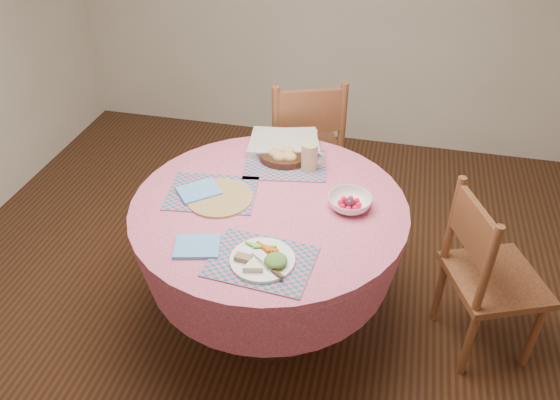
{
  "coord_description": "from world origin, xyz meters",
  "views": [
    {
      "loc": [
        0.49,
        -1.89,
        2.19
      ],
      "look_at": [
        0.05,
        0.0,
        0.78
      ],
      "focal_mm": 35.0,
      "sensor_mm": 36.0,
      "label": 1
    }
  ],
  "objects_px": {
    "dining_table": "(270,237)",
    "dinner_plate": "(264,259)",
    "latte_mug": "(310,157)",
    "chair_right": "(486,274)",
    "wicker_trivet": "(220,198)",
    "bread_bowl": "(283,156)",
    "chair_back": "(304,149)",
    "fruit_bowl": "(350,203)"
  },
  "relations": [
    {
      "from": "fruit_bowl",
      "to": "bread_bowl",
      "type": "bearing_deg",
      "value": 140.83
    },
    {
      "from": "bread_bowl",
      "to": "latte_mug",
      "type": "relative_size",
      "value": 1.68
    },
    {
      "from": "chair_right",
      "to": "fruit_bowl",
      "type": "xyz_separation_m",
      "value": [
        -0.64,
        -0.03,
        0.31
      ]
    },
    {
      "from": "chair_right",
      "to": "latte_mug",
      "type": "height_order",
      "value": "same"
    },
    {
      "from": "chair_right",
      "to": "latte_mug",
      "type": "relative_size",
      "value": 6.52
    },
    {
      "from": "bread_bowl",
      "to": "chair_back",
      "type": "bearing_deg",
      "value": 89.28
    },
    {
      "from": "dining_table",
      "to": "latte_mug",
      "type": "xyz_separation_m",
      "value": [
        0.12,
        0.32,
        0.27
      ]
    },
    {
      "from": "latte_mug",
      "to": "wicker_trivet",
      "type": "bearing_deg",
      "value": -136.79
    },
    {
      "from": "dining_table",
      "to": "latte_mug",
      "type": "distance_m",
      "value": 0.43
    },
    {
      "from": "bread_bowl",
      "to": "fruit_bowl",
      "type": "distance_m",
      "value": 0.48
    },
    {
      "from": "dining_table",
      "to": "bread_bowl",
      "type": "height_order",
      "value": "bread_bowl"
    },
    {
      "from": "dining_table",
      "to": "chair_back",
      "type": "height_order",
      "value": "chair_back"
    },
    {
      "from": "chair_right",
      "to": "bread_bowl",
      "type": "xyz_separation_m",
      "value": [
        -1.01,
        0.27,
        0.32
      ]
    },
    {
      "from": "dining_table",
      "to": "fruit_bowl",
      "type": "bearing_deg",
      "value": 8.32
    },
    {
      "from": "bread_bowl",
      "to": "dinner_plate",
      "type": "bearing_deg",
      "value": -82.73
    },
    {
      "from": "wicker_trivet",
      "to": "dinner_plate",
      "type": "bearing_deg",
      "value": -50.83
    },
    {
      "from": "latte_mug",
      "to": "chair_right",
      "type": "bearing_deg",
      "value": -15.25
    },
    {
      "from": "dinner_plate",
      "to": "fruit_bowl",
      "type": "xyz_separation_m",
      "value": [
        0.28,
        0.43,
        0.01
      ]
    },
    {
      "from": "dining_table",
      "to": "wicker_trivet",
      "type": "relative_size",
      "value": 4.13
    },
    {
      "from": "fruit_bowl",
      "to": "latte_mug",
      "type": "bearing_deg",
      "value": 130.72
    },
    {
      "from": "bread_bowl",
      "to": "latte_mug",
      "type": "height_order",
      "value": "latte_mug"
    },
    {
      "from": "chair_right",
      "to": "latte_mug",
      "type": "xyz_separation_m",
      "value": [
        -0.87,
        0.24,
        0.36
      ]
    },
    {
      "from": "dining_table",
      "to": "latte_mug",
      "type": "bearing_deg",
      "value": 68.67
    },
    {
      "from": "chair_right",
      "to": "wicker_trivet",
      "type": "height_order",
      "value": "chair_right"
    },
    {
      "from": "chair_right",
      "to": "dining_table",
      "type": "bearing_deg",
      "value": 72.35
    },
    {
      "from": "dining_table",
      "to": "chair_right",
      "type": "height_order",
      "value": "chair_right"
    },
    {
      "from": "dining_table",
      "to": "chair_back",
      "type": "bearing_deg",
      "value": 90.74
    },
    {
      "from": "chair_back",
      "to": "fruit_bowl",
      "type": "xyz_separation_m",
      "value": [
        0.36,
        -0.85,
        0.26
      ]
    },
    {
      "from": "dining_table",
      "to": "dinner_plate",
      "type": "bearing_deg",
      "value": -78.84
    },
    {
      "from": "chair_right",
      "to": "bread_bowl",
      "type": "height_order",
      "value": "chair_right"
    },
    {
      "from": "latte_mug",
      "to": "fruit_bowl",
      "type": "xyz_separation_m",
      "value": [
        0.23,
        -0.26,
        -0.04
      ]
    },
    {
      "from": "wicker_trivet",
      "to": "dining_table",
      "type": "bearing_deg",
      "value": 3.08
    },
    {
      "from": "bread_bowl",
      "to": "latte_mug",
      "type": "xyz_separation_m",
      "value": [
        0.14,
        -0.04,
        0.04
      ]
    },
    {
      "from": "fruit_bowl",
      "to": "wicker_trivet",
      "type": "bearing_deg",
      "value": -173.72
    },
    {
      "from": "wicker_trivet",
      "to": "dinner_plate",
      "type": "xyz_separation_m",
      "value": [
        0.3,
        -0.37,
        0.02
      ]
    },
    {
      "from": "bread_bowl",
      "to": "latte_mug",
      "type": "bearing_deg",
      "value": -14.43
    },
    {
      "from": "chair_right",
      "to": "wicker_trivet",
      "type": "xyz_separation_m",
      "value": [
        -1.22,
        -0.09,
        0.29
      ]
    },
    {
      "from": "wicker_trivet",
      "to": "fruit_bowl",
      "type": "distance_m",
      "value": 0.58
    },
    {
      "from": "fruit_bowl",
      "to": "chair_right",
      "type": "bearing_deg",
      "value": 2.41
    },
    {
      "from": "dinner_plate",
      "to": "bread_bowl",
      "type": "distance_m",
      "value": 0.74
    },
    {
      "from": "wicker_trivet",
      "to": "latte_mug",
      "type": "distance_m",
      "value": 0.48
    },
    {
      "from": "bread_bowl",
      "to": "dining_table",
      "type": "bearing_deg",
      "value": -87.01
    }
  ]
}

